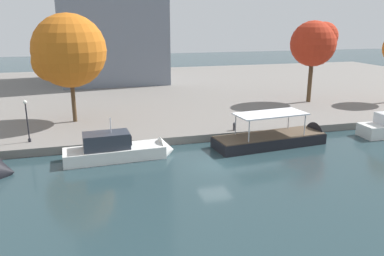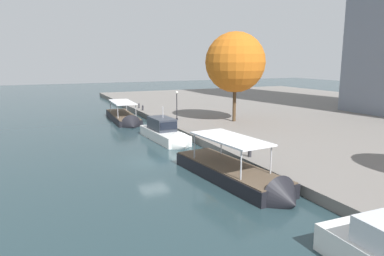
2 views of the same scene
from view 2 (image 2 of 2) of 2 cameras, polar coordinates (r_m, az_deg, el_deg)
ground_plane at (r=31.25m, az=-6.19°, el=-5.43°), size 220.00×220.00×0.00m
tour_boat_0 at (r=52.25m, az=-10.81°, el=1.43°), size 13.40×3.79×3.93m
motor_yacht_1 at (r=38.94m, az=-4.20°, el=-1.11°), size 9.57×3.04×4.62m
tour_boat_2 at (r=25.95m, az=7.46°, el=-7.85°), size 12.22×4.26×4.29m
mooring_bollard_0 at (r=57.43m, az=-7.90°, el=3.27°), size 0.30×0.30×0.83m
mooring_bollard_1 at (r=60.11m, az=-8.50°, el=3.59°), size 0.25×0.25×0.82m
mooring_bollard_2 at (r=30.07m, az=9.24°, el=-3.78°), size 0.33×0.33×0.82m
lamp_post at (r=47.41m, az=-2.46°, el=3.87°), size 0.34×0.34×3.89m
tree_2 at (r=46.65m, az=6.85°, el=10.17°), size 7.72×7.72×11.52m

